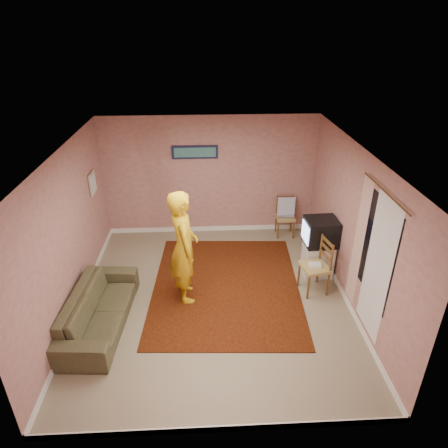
{
  "coord_description": "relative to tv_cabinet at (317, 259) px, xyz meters",
  "views": [
    {
      "loc": [
        -0.12,
        -5.52,
        4.31
      ],
      "look_at": [
        0.2,
        0.6,
        1.14
      ],
      "focal_mm": 32.0,
      "sensor_mm": 36.0,
      "label": 1
    }
  ],
  "objects": [
    {
      "name": "ground",
      "position": [
        -1.95,
        -0.68,
        -0.32
      ],
      "size": [
        5.0,
        5.0,
        0.0
      ],
      "primitive_type": "plane",
      "color": "gray",
      "rests_on": "ground"
    },
    {
      "name": "wall_back",
      "position": [
        -1.95,
        1.82,
        0.98
      ],
      "size": [
        4.5,
        0.02,
        2.6
      ],
      "primitive_type": "cube",
      "color": "tan",
      "rests_on": "ground"
    },
    {
      "name": "wall_front",
      "position": [
        -1.95,
        -3.18,
        0.98
      ],
      "size": [
        4.5,
        0.02,
        2.6
      ],
      "primitive_type": "cube",
      "color": "tan",
      "rests_on": "ground"
    },
    {
      "name": "wall_left",
      "position": [
        -4.2,
        -0.68,
        0.98
      ],
      "size": [
        0.02,
        5.0,
        2.6
      ],
      "primitive_type": "cube",
      "color": "tan",
      "rests_on": "ground"
    },
    {
      "name": "wall_right",
      "position": [
        0.3,
        -0.68,
        0.98
      ],
      "size": [
        0.02,
        5.0,
        2.6
      ],
      "primitive_type": "cube",
      "color": "tan",
      "rests_on": "ground"
    },
    {
      "name": "ceiling",
      "position": [
        -1.95,
        -0.68,
        2.28
      ],
      "size": [
        4.5,
        5.0,
        0.02
      ],
      "primitive_type": "cube",
      "color": "silver",
      "rests_on": "wall_back"
    },
    {
      "name": "baseboard_back",
      "position": [
        -1.95,
        1.81,
        -0.27
      ],
      "size": [
        4.5,
        0.02,
        0.1
      ],
      "primitive_type": "cube",
      "color": "white",
      "rests_on": "ground"
    },
    {
      "name": "baseboard_front",
      "position": [
        -1.95,
        -3.17,
        -0.27
      ],
      "size": [
        4.5,
        0.02,
        0.1
      ],
      "primitive_type": "cube",
      "color": "white",
      "rests_on": "ground"
    },
    {
      "name": "baseboard_left",
      "position": [
        -4.19,
        -0.68,
        -0.27
      ],
      "size": [
        0.02,
        5.0,
        0.1
      ],
      "primitive_type": "cube",
      "color": "white",
      "rests_on": "ground"
    },
    {
      "name": "baseboard_right",
      "position": [
        0.29,
        -0.68,
        -0.27
      ],
      "size": [
        0.02,
        5.0,
        0.1
      ],
      "primitive_type": "cube",
      "color": "white",
      "rests_on": "ground"
    },
    {
      "name": "window",
      "position": [
        0.29,
        -1.58,
        1.13
      ],
      "size": [
        0.01,
        1.1,
        1.5
      ],
      "primitive_type": "cube",
      "color": "black",
      "rests_on": "wall_right"
    },
    {
      "name": "curtain_sheer",
      "position": [
        0.28,
        -1.73,
        0.93
      ],
      "size": [
        0.01,
        0.75,
        2.1
      ],
      "primitive_type": "cube",
      "color": "white",
      "rests_on": "wall_right"
    },
    {
      "name": "curtain_floral",
      "position": [
        0.26,
        -1.03,
        0.93
      ],
      "size": [
        0.01,
        0.35,
        2.1
      ],
      "primitive_type": "cube",
      "color": "beige",
      "rests_on": "wall_right"
    },
    {
      "name": "curtain_rod",
      "position": [
        0.25,
        -1.58,
        2.0
      ],
      "size": [
        0.02,
        1.4,
        0.02
      ],
      "primitive_type": "cylinder",
      "rotation": [
        1.57,
        0.0,
        0.0
      ],
      "color": "brown",
      "rests_on": "wall_right"
    },
    {
      "name": "picture_back",
      "position": [
        -2.25,
        1.79,
        1.53
      ],
      "size": [
        0.95,
        0.04,
        0.28
      ],
      "color": "#131636",
      "rests_on": "wall_back"
    },
    {
      "name": "picture_left",
      "position": [
        -4.17,
        0.92,
        1.23
      ],
      "size": [
        0.04,
        0.38,
        0.42
      ],
      "color": "tan",
      "rests_on": "wall_left"
    },
    {
      "name": "area_rug",
      "position": [
        -1.72,
        -0.33,
        -0.32
      ],
      "size": [
        2.75,
        3.36,
        0.02
      ],
      "primitive_type": "cube",
      "rotation": [
        0.0,
        0.0,
        -0.05
      ],
      "color": "black",
      "rests_on": "ground"
    },
    {
      "name": "tv_cabinet",
      "position": [
        0.0,
        0.0,
        0.0
      ],
      "size": [
        0.51,
        0.46,
        0.65
      ],
      "primitive_type": "cube",
      "color": "silver",
      "rests_on": "ground"
    },
    {
      "name": "crt_tv",
      "position": [
        -0.01,
        -0.0,
        0.57
      ],
      "size": [
        0.59,
        0.53,
        0.49
      ],
      "rotation": [
        0.0,
        0.0,
        0.05
      ],
      "color": "black",
      "rests_on": "tv_cabinet"
    },
    {
      "name": "chair_a",
      "position": [
        -0.32,
        1.52,
        0.21
      ],
      "size": [
        0.4,
        0.38,
        0.48
      ],
      "rotation": [
        0.0,
        0.0,
        -0.02
      ],
      "color": "tan",
      "rests_on": "ground"
    },
    {
      "name": "dvd_player",
      "position": [
        -0.32,
        1.52,
        0.15
      ],
      "size": [
        0.39,
        0.3,
        0.06
      ],
      "primitive_type": "cube",
      "rotation": [
        0.0,
        0.0,
        -0.13
      ],
      "color": "#B0B1B5",
      "rests_on": "chair_a"
    },
    {
      "name": "blue_throw",
      "position": [
        -0.32,
        1.52,
        0.38
      ],
      "size": [
        0.37,
        0.05,
        0.39
      ],
      "primitive_type": "cube",
      "color": "#829BD6",
      "rests_on": "chair_a"
    },
    {
      "name": "chair_b",
      "position": [
        -0.2,
        -0.52,
        0.29
      ],
      "size": [
        0.52,
        0.53,
        0.55
      ],
      "rotation": [
        0.0,
        0.0,
        -1.37
      ],
      "color": "tan",
      "rests_on": "ground"
    },
    {
      "name": "game_console",
      "position": [
        -0.2,
        -0.52,
        0.21
      ],
      "size": [
        0.22,
        0.17,
        0.04
      ],
      "primitive_type": "cube",
      "rotation": [
        0.0,
        0.0,
        -0.1
      ],
      "color": "white",
      "rests_on": "chair_b"
    },
    {
      "name": "sofa",
      "position": [
        -3.75,
        -1.22,
        -0.03
      ],
      "size": [
        0.94,
        2.1,
        0.6
      ],
      "primitive_type": "imported",
      "rotation": [
        0.0,
        0.0,
        1.5
      ],
      "color": "brown",
      "rests_on": "ground"
    },
    {
      "name": "person",
      "position": [
        -2.43,
        -0.57,
        0.66
      ],
      "size": [
        0.6,
        0.8,
        1.97
      ],
      "primitive_type": "imported",
      "rotation": [
        0.0,
        0.0,
        1.76
      ],
      "color": "gold",
      "rests_on": "ground"
    }
  ]
}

